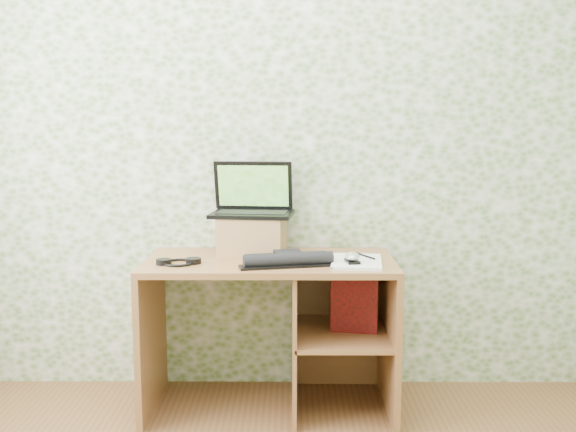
{
  "coord_description": "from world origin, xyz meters",
  "views": [
    {
      "loc": [
        0.1,
        -1.6,
        1.39
      ],
      "look_at": [
        0.09,
        1.39,
        0.97
      ],
      "focal_mm": 40.0,
      "sensor_mm": 36.0,
      "label": 1
    }
  ],
  "objects_px": {
    "keyboard": "(288,259)",
    "riser": "(252,235)",
    "desk": "(286,311)",
    "notepad": "(357,262)",
    "laptop": "(253,202)"
  },
  "relations": [
    {
      "from": "riser",
      "to": "notepad",
      "type": "distance_m",
      "value": 0.56
    },
    {
      "from": "riser",
      "to": "notepad",
      "type": "height_order",
      "value": "riser"
    },
    {
      "from": "riser",
      "to": "laptop",
      "type": "height_order",
      "value": "laptop"
    },
    {
      "from": "desk",
      "to": "laptop",
      "type": "relative_size",
      "value": 2.78
    },
    {
      "from": "riser",
      "to": "laptop",
      "type": "xyz_separation_m",
      "value": [
        -0.0,
        0.04,
        0.16
      ]
    },
    {
      "from": "keyboard",
      "to": "laptop",
      "type": "bearing_deg",
      "value": 109.75
    },
    {
      "from": "riser",
      "to": "keyboard",
      "type": "relative_size",
      "value": 0.69
    },
    {
      "from": "desk",
      "to": "notepad",
      "type": "height_order",
      "value": "notepad"
    },
    {
      "from": "desk",
      "to": "laptop",
      "type": "xyz_separation_m",
      "value": [
        -0.17,
        0.16,
        0.52
      ]
    },
    {
      "from": "desk",
      "to": "notepad",
      "type": "relative_size",
      "value": 3.68
    },
    {
      "from": "notepad",
      "to": "keyboard",
      "type": "bearing_deg",
      "value": -171.21
    },
    {
      "from": "desk",
      "to": "keyboard",
      "type": "distance_m",
      "value": 0.32
    },
    {
      "from": "desk",
      "to": "laptop",
      "type": "height_order",
      "value": "laptop"
    },
    {
      "from": "notepad",
      "to": "riser",
      "type": "bearing_deg",
      "value": 161.38
    },
    {
      "from": "keyboard",
      "to": "riser",
      "type": "bearing_deg",
      "value": 114.04
    }
  ]
}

